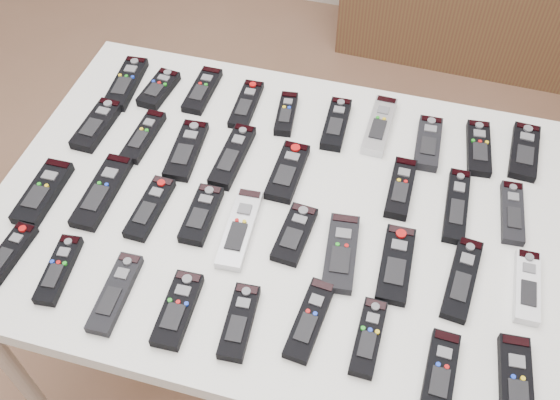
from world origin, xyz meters
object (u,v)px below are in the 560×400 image
(remote_31, at_px, (178,309))
(remote_29, at_px, (59,270))
(remote_4, at_px, (286,114))
(remote_10, at_px, (97,125))
(remote_35, at_px, (440,373))
(remote_25, at_px, (396,264))
(remote_7, at_px, (428,143))
(remote_3, at_px, (246,104))
(remote_30, at_px, (115,293))
(remote_36, at_px, (516,386))
(remote_17, at_px, (512,213))
(remote_24, at_px, (341,253))
(remote_27, at_px, (527,286))
(remote_2, at_px, (202,90))
(remote_18, at_px, (43,192))
(remote_21, at_px, (201,214))
(remote_12, at_px, (186,150))
(remote_0, at_px, (126,83))
(remote_20, at_px, (150,208))
(remote_28, at_px, (9,254))
(remote_32, at_px, (239,322))
(remote_5, at_px, (336,124))
(remote_34, at_px, (368,337))
(remote_19, at_px, (102,191))
(remote_9, at_px, (524,151))
(remote_26, at_px, (462,279))
(remote_16, at_px, (457,206))
(table, at_px, (280,222))
(remote_8, at_px, (479,148))
(remote_11, at_px, (144,136))
(remote_15, at_px, (401,188))
(remote_23, at_px, (295,234))
(remote_13, at_px, (233,156))

(remote_31, bearing_deg, remote_29, 173.13)
(remote_4, relative_size, remote_10, 0.85)
(remote_4, distance_m, remote_35, 0.73)
(remote_4, relative_size, remote_25, 0.78)
(remote_31, bearing_deg, remote_7, 52.44)
(remote_3, relative_size, remote_30, 0.94)
(remote_29, distance_m, remote_36, 0.89)
(remote_4, bearing_deg, remote_17, -23.87)
(remote_24, xyz_separation_m, remote_27, (0.37, 0.02, -0.00))
(remote_2, relative_size, remote_18, 0.93)
(remote_30, bearing_deg, remote_21, 65.31)
(remote_2, xyz_separation_m, remote_12, (0.04, -0.21, 0.00))
(remote_0, distance_m, remote_27, 1.07)
(remote_10, height_order, remote_20, remote_10)
(remote_28, bearing_deg, remote_32, 0.28)
(remote_5, xyz_separation_m, remote_34, (0.18, -0.54, 0.00))
(remote_3, bearing_deg, remote_17, -16.67)
(remote_7, height_order, remote_21, same)
(remote_7, distance_m, remote_19, 0.76)
(remote_7, bearing_deg, remote_24, -112.18)
(remote_7, height_order, remote_9, remote_7)
(remote_35, bearing_deg, remote_26, 86.78)
(remote_16, height_order, remote_27, same)
(table, relative_size, remote_8, 7.45)
(table, bearing_deg, remote_10, 166.81)
(remote_7, distance_m, remote_35, 0.58)
(remote_30, bearing_deg, remote_31, -2.82)
(remote_31, bearing_deg, remote_11, 118.83)
(remote_21, distance_m, remote_30, 0.25)
(remote_18, xyz_separation_m, remote_32, (0.51, -0.19, -0.00))
(remote_2, relative_size, remote_21, 1.09)
(remote_2, height_order, remote_15, remote_15)
(remote_5, bearing_deg, remote_30, -120.75)
(remote_32, bearing_deg, remote_21, 121.22)
(remote_9, bearing_deg, remote_11, -165.05)
(remote_20, xyz_separation_m, remote_27, (0.79, 0.01, 0.00))
(remote_5, height_order, remote_30, remote_5)
(remote_3, distance_m, remote_31, 0.59)
(remote_5, bearing_deg, remote_2, 172.77)
(remote_10, xyz_separation_m, remote_23, (0.54, -0.19, -0.00))
(remote_27, distance_m, remote_32, 0.57)
(remote_19, bearing_deg, remote_28, -118.71)
(remote_19, relative_size, remote_34, 1.33)
(remote_34, bearing_deg, remote_8, 74.55)
(remote_12, distance_m, remote_20, 0.18)
(remote_13, xyz_separation_m, remote_19, (-0.24, -0.18, -0.00))
(remote_16, bearing_deg, remote_34, -110.19)
(remote_12, xyz_separation_m, remote_28, (-0.24, -0.37, 0.00))
(remote_19, height_order, remote_21, remote_21)
(remote_7, bearing_deg, remote_11, -168.44)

